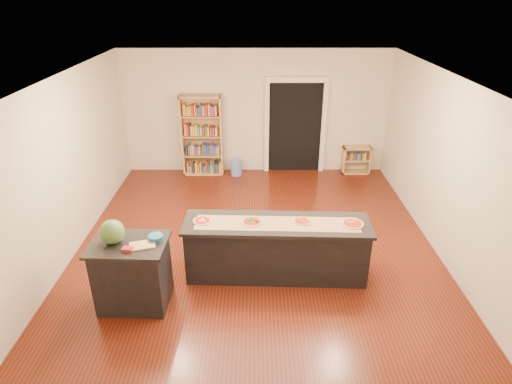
{
  "coord_description": "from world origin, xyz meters",
  "views": [
    {
      "loc": [
        -0.01,
        -6.0,
        4.01
      ],
      "look_at": [
        0.0,
        0.2,
        1.0
      ],
      "focal_mm": 30.0,
      "sensor_mm": 36.0,
      "label": 1
    }
  ],
  "objects_px": {
    "waste_bin": "(236,167)",
    "watermelon": "(112,232)",
    "bookshelf": "(202,136)",
    "kitchen_island": "(276,249)",
    "low_shelf": "(356,160)",
    "side_counter": "(133,273)"
  },
  "relations": [
    {
      "from": "bookshelf",
      "to": "watermelon",
      "type": "distance_m",
      "value": 4.61
    },
    {
      "from": "waste_bin",
      "to": "kitchen_island",
      "type": "bearing_deg",
      "value": -78.73
    },
    {
      "from": "side_counter",
      "to": "low_shelf",
      "type": "relative_size",
      "value": 1.55
    },
    {
      "from": "side_counter",
      "to": "bookshelf",
      "type": "distance_m",
      "value": 4.61
    },
    {
      "from": "waste_bin",
      "to": "bookshelf",
      "type": "bearing_deg",
      "value": 173.63
    },
    {
      "from": "kitchen_island",
      "to": "side_counter",
      "type": "relative_size",
      "value": 2.74
    },
    {
      "from": "bookshelf",
      "to": "watermelon",
      "type": "relative_size",
      "value": 5.76
    },
    {
      "from": "kitchen_island",
      "to": "waste_bin",
      "type": "xyz_separation_m",
      "value": [
        -0.76,
        3.81,
        -0.27
      ]
    },
    {
      "from": "kitchen_island",
      "to": "low_shelf",
      "type": "xyz_separation_m",
      "value": [
        2.04,
        3.93,
        -0.13
      ]
    },
    {
      "from": "waste_bin",
      "to": "watermelon",
      "type": "relative_size",
      "value": 1.17
    },
    {
      "from": "kitchen_island",
      "to": "side_counter",
      "type": "xyz_separation_m",
      "value": [
        -1.97,
        -0.67,
        0.04
      ]
    },
    {
      "from": "side_counter",
      "to": "waste_bin",
      "type": "height_order",
      "value": "side_counter"
    },
    {
      "from": "kitchen_island",
      "to": "bookshelf",
      "type": "xyz_separation_m",
      "value": [
        -1.52,
        3.9,
        0.47
      ]
    },
    {
      "from": "low_shelf",
      "to": "watermelon",
      "type": "xyz_separation_m",
      "value": [
        -4.2,
        -4.58,
        0.82
      ]
    },
    {
      "from": "watermelon",
      "to": "kitchen_island",
      "type": "bearing_deg",
      "value": 16.94
    },
    {
      "from": "bookshelf",
      "to": "watermelon",
      "type": "height_order",
      "value": "bookshelf"
    },
    {
      "from": "bookshelf",
      "to": "waste_bin",
      "type": "bearing_deg",
      "value": -6.37
    },
    {
      "from": "side_counter",
      "to": "waste_bin",
      "type": "relative_size",
      "value": 2.65
    },
    {
      "from": "low_shelf",
      "to": "kitchen_island",
      "type": "bearing_deg",
      "value": -117.5
    },
    {
      "from": "side_counter",
      "to": "watermelon",
      "type": "bearing_deg",
      "value": 179.34
    },
    {
      "from": "bookshelf",
      "to": "low_shelf",
      "type": "relative_size",
      "value": 2.87
    },
    {
      "from": "bookshelf",
      "to": "low_shelf",
      "type": "distance_m",
      "value": 3.62
    }
  ]
}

